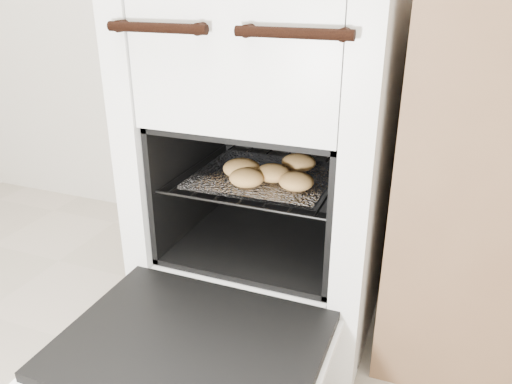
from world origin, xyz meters
TOP-DOWN VIEW (x-y plane):
  - stove at (0.16, 1.13)m, footprint 0.66×0.74m
  - oven_door at (0.16, 0.57)m, footprint 0.60×0.46m
  - oven_rack at (0.16, 1.06)m, footprint 0.48×0.46m
  - foil_sheet at (0.16, 1.04)m, footprint 0.38×0.33m
  - baked_rolls at (0.19, 1.00)m, footprint 0.31×0.29m

SIDE VIEW (x-z plane):
  - oven_door at x=0.16m, z-range 0.20..0.24m
  - oven_rack at x=0.16m, z-range 0.46..0.46m
  - foil_sheet at x=0.16m, z-range 0.46..0.47m
  - baked_rolls at x=0.19m, z-range 0.47..0.52m
  - stove at x=0.16m, z-range -0.01..1.01m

